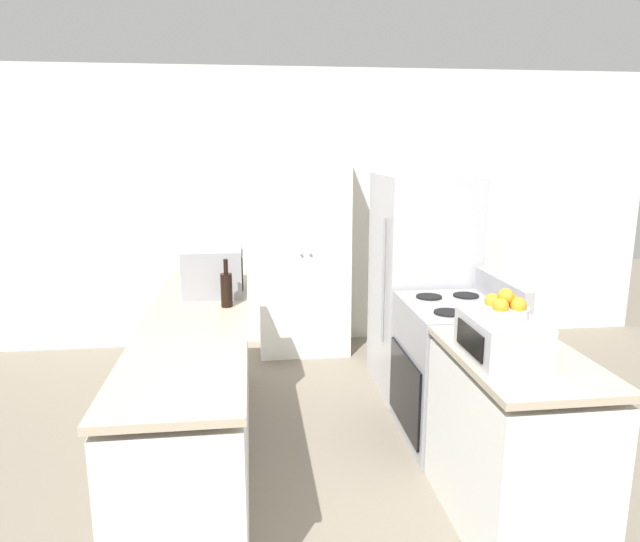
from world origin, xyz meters
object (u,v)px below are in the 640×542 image
pantry_cabinet (303,248)px  toaster_oven (501,338)px  stove (454,370)px  refrigerator (421,284)px  wine_bottle (227,289)px  microwave (214,269)px  fruit_bowl (505,307)px

pantry_cabinet → toaster_oven: size_ratio=4.46×
stove → refrigerator: size_ratio=0.63×
wine_bottle → toaster_oven: bearing=-39.2°
stove → refrigerator: refrigerator is taller
pantry_cabinet → wine_bottle: size_ratio=6.42×
wine_bottle → toaster_oven: 1.69m
stove → microwave: (-1.55, 0.54, 0.60)m
fruit_bowl → microwave: bearing=133.8°
microwave → stove: bearing=-19.2°
microwave → toaster_oven: bearing=-46.4°
refrigerator → wine_bottle: 1.63m
microwave → fruit_bowl: bearing=-46.2°
refrigerator → fruit_bowl: refrigerator is taller
refrigerator → wine_bottle: bearing=-154.7°
refrigerator → toaster_oven: 1.78m
refrigerator → stove: bearing=-91.0°
stove → refrigerator: 0.91m
stove → microwave: 1.75m
refrigerator → pantry_cabinet: bearing=131.3°
pantry_cabinet → stove: bearing=-65.2°
refrigerator → wine_bottle: (-1.47, -0.69, 0.18)m
refrigerator → microwave: refrigerator is taller
toaster_oven → fruit_bowl: fruit_bowl is taller
wine_bottle → fruit_bowl: bearing=-39.0°
microwave → toaster_oven: microwave is taller
pantry_cabinet → wine_bottle: (-0.63, -1.64, 0.05)m
toaster_oven → fruit_bowl: bearing=17.9°
pantry_cabinet → stove: size_ratio=1.83×
refrigerator → fruit_bowl: 1.79m
stove → fruit_bowl: fruit_bowl is taller
toaster_oven → pantry_cabinet: bearing=104.0°
refrigerator → fruit_bowl: size_ratio=7.79×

